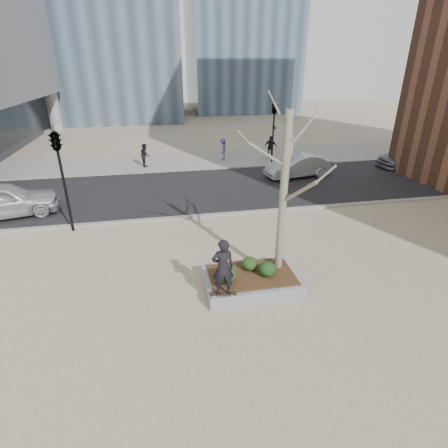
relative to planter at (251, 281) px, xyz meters
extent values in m
plane|color=tan|center=(-1.00, 0.00, -0.23)|extent=(120.00, 120.00, 0.00)
cube|color=black|center=(-1.00, 10.00, -0.21)|extent=(60.00, 8.00, 0.02)
cube|color=gray|center=(-1.00, 17.00, -0.21)|extent=(60.00, 6.00, 0.02)
cube|color=gray|center=(0.00, 0.00, 0.00)|extent=(3.00, 2.00, 0.45)
cube|color=#382314|center=(0.00, 0.00, 0.25)|extent=(2.70, 1.70, 0.04)
ellipsoid|color=#133410|center=(-0.91, -0.28, 0.54)|extent=(0.65, 0.65, 0.56)
ellipsoid|color=#123812|center=(0.02, 0.28, 0.49)|extent=(0.52, 0.52, 0.44)
ellipsoid|color=#103314|center=(0.47, -0.16, 0.50)|extent=(0.56, 0.56, 0.48)
imported|color=black|center=(-1.10, -0.88, 1.18)|extent=(0.65, 0.44, 1.76)
imported|color=#B9B9BD|center=(-9.87, 7.82, 0.60)|extent=(5.05, 2.88, 1.62)
imported|color=#A9AAB1|center=(6.11, 11.23, 0.49)|extent=(4.41, 2.18, 1.39)
imported|color=slate|center=(14.80, 12.08, 0.49)|extent=(5.01, 2.51, 1.40)
imported|color=black|center=(-3.43, 15.68, 0.59)|extent=(0.68, 0.83, 1.58)
imported|color=#464C7F|center=(2.29, 16.53, 0.58)|extent=(0.79, 1.11, 1.57)
imported|color=black|center=(5.96, 16.34, 0.63)|extent=(1.05, 0.77, 1.66)
camera|label=1|loc=(-2.70, -9.15, 6.39)|focal=28.00mm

